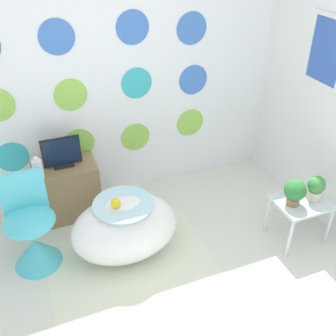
# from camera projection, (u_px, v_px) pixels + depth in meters

# --- Properties ---
(wall_back_dotted) EXTENTS (4.52, 0.05, 2.60)m
(wall_back_dotted) POSITION_uv_depth(u_px,v_px,m) (100.00, 74.00, 3.55)
(wall_back_dotted) COLOR white
(wall_back_dotted) RESTS_ON ground_plane
(wall_right) EXTENTS (0.06, 2.88, 2.60)m
(wall_right) POSITION_uv_depth(u_px,v_px,m) (331.00, 83.00, 3.35)
(wall_right) COLOR white
(wall_right) RESTS_ON ground_plane
(rug) EXTENTS (1.37, 0.94, 0.01)m
(rug) POSITION_uv_depth(u_px,v_px,m) (130.00, 261.00, 3.38)
(rug) COLOR silver
(rug) RESTS_ON ground_plane
(bathtub) EXTENTS (0.91, 0.61, 0.57)m
(bathtub) POSITION_uv_depth(u_px,v_px,m) (125.00, 228.00, 3.32)
(bathtub) COLOR white
(bathtub) RESTS_ON ground_plane
(rubber_duck) EXTENTS (0.08, 0.09, 0.09)m
(rubber_duck) POSITION_uv_depth(u_px,v_px,m) (116.00, 203.00, 3.08)
(rubber_duck) COLOR yellow
(rubber_duck) RESTS_ON bathtub
(chair) EXTENTS (0.42, 0.42, 0.82)m
(chair) POSITION_uv_depth(u_px,v_px,m) (33.00, 237.00, 3.24)
(chair) COLOR #4CC6DB
(chair) RESTS_ON ground_plane
(tv_cabinet) EXTENTS (0.58, 0.37, 0.56)m
(tv_cabinet) POSITION_uv_depth(u_px,v_px,m) (68.00, 190.00, 3.78)
(tv_cabinet) COLOR #8E704C
(tv_cabinet) RESTS_ON ground_plane
(tv) EXTENTS (0.35, 0.12, 0.29)m
(tv) POSITION_uv_depth(u_px,v_px,m) (62.00, 154.00, 3.56)
(tv) COLOR black
(tv) RESTS_ON tv_cabinet
(vase) EXTENTS (0.09, 0.09, 0.21)m
(vase) POSITION_uv_depth(u_px,v_px,m) (38.00, 169.00, 3.41)
(vase) COLOR white
(vase) RESTS_ON tv_cabinet
(side_table) EXTENTS (0.46, 0.39, 0.42)m
(side_table) POSITION_uv_depth(u_px,v_px,m) (300.00, 207.00, 3.45)
(side_table) COLOR silver
(side_table) RESTS_ON ground_plane
(potted_plant_left) EXTENTS (0.19, 0.19, 0.24)m
(potted_plant_left) POSITION_uv_depth(u_px,v_px,m) (295.00, 191.00, 3.30)
(potted_plant_left) COLOR #8C6B4C
(potted_plant_left) RESTS_ON side_table
(potted_plant_right) EXTENTS (0.15, 0.15, 0.24)m
(potted_plant_right) POSITION_uv_depth(u_px,v_px,m) (316.00, 187.00, 3.36)
(potted_plant_right) COLOR beige
(potted_plant_right) RESTS_ON side_table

